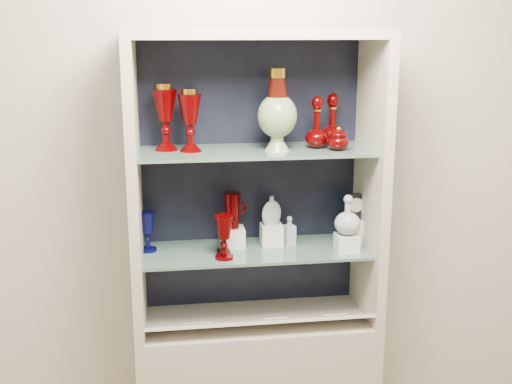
{
  "coord_description": "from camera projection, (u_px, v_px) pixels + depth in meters",
  "views": [
    {
      "loc": [
        -0.36,
        -0.95,
        1.93
      ],
      "look_at": [
        0.0,
        1.53,
        1.3
      ],
      "focal_mm": 45.0,
      "sensor_mm": 36.0,
      "label": 1
    }
  ],
  "objects": [
    {
      "name": "cabinet_back_panel",
      "position": [
        250.0,
        176.0,
        2.76
      ],
      "size": [
        0.98,
        0.02,
        1.15
      ],
      "primitive_type": "cube",
      "color": "black",
      "rests_on": "cabinet_base"
    },
    {
      "name": "shelf_lower",
      "position": [
        255.0,
        251.0,
        2.66
      ],
      "size": [
        0.92,
        0.34,
        0.01
      ],
      "primitive_type": "cube",
      "color": "slate",
      "rests_on": "cabinet_side_left"
    },
    {
      "name": "wall_back",
      "position": [
        249.0,
        157.0,
        2.77
      ],
      "size": [
        3.5,
        0.02,
        2.8
      ],
      "primitive_type": "cube",
      "color": "beige",
      "rests_on": "ground"
    },
    {
      "name": "riser_ruby_pitcher",
      "position": [
        232.0,
        237.0,
        2.69
      ],
      "size": [
        0.1,
        0.1,
        0.08
      ],
      "primitive_type": "cube",
      "color": "silver",
      "rests_on": "shelf_lower"
    },
    {
      "name": "label_card_0",
      "position": [
        199.0,
        323.0,
        2.57
      ],
      "size": [
        0.1,
        0.06,
        0.03
      ],
      "primitive_type": "cube",
      "rotation": [
        -0.44,
        0.0,
        0.0
      ],
      "color": "white",
      "rests_on": "label_ledge"
    },
    {
      "name": "enamel_urn",
      "position": [
        277.0,
        110.0,
        2.5
      ],
      "size": [
        0.16,
        0.16,
        0.32
      ],
      "primitive_type": null,
      "rotation": [
        0.0,
        0.0,
        -0.02
      ],
      "color": "#0D491D",
      "rests_on": "shelf_upper"
    },
    {
      "name": "lidded_bowl",
      "position": [
        338.0,
        138.0,
        2.53
      ],
      "size": [
        0.09,
        0.09,
        0.1
      ],
      "primitive_type": null,
      "rotation": [
        0.0,
        0.0,
        0.07
      ],
      "color": "#470000",
      "rests_on": "shelf_upper"
    },
    {
      "name": "riser_cameo_medallion",
      "position": [
        355.0,
        231.0,
        2.74
      ],
      "size": [
        0.08,
        0.08,
        0.1
      ],
      "primitive_type": "cube",
      "color": "silver",
      "rests_on": "shelf_lower"
    },
    {
      "name": "label_card_2",
      "position": [
        275.0,
        318.0,
        2.61
      ],
      "size": [
        0.1,
        0.06,
        0.03
      ],
      "primitive_type": "cube",
      "rotation": [
        -0.44,
        0.0,
        0.0
      ],
      "color": "white",
      "rests_on": "label_ledge"
    },
    {
      "name": "riser_flat_flask",
      "position": [
        271.0,
        235.0,
        2.71
      ],
      "size": [
        0.09,
        0.09,
        0.09
      ],
      "primitive_type": "cube",
      "color": "silver",
      "rests_on": "shelf_lower"
    },
    {
      "name": "riser_clear_round_decanter",
      "position": [
        347.0,
        243.0,
        2.63
      ],
      "size": [
        0.09,
        0.09,
        0.07
      ],
      "primitive_type": "cube",
      "color": "silver",
      "rests_on": "shelf_lower"
    },
    {
      "name": "clear_round_decanter",
      "position": [
        348.0,
        216.0,
        2.61
      ],
      "size": [
        0.12,
        0.12,
        0.16
      ],
      "primitive_type": null,
      "rotation": [
        0.0,
        0.0,
        -0.17
      ],
      "color": "#A0ACB9",
      "rests_on": "riser_clear_round_decanter"
    },
    {
      "name": "pedestal_lamp_left",
      "position": [
        190.0,
        120.0,
        2.5
      ],
      "size": [
        0.11,
        0.11,
        0.24
      ],
      "primitive_type": null,
      "rotation": [
        0.0,
        0.0,
        0.18
      ],
      "color": "#480000",
      "rests_on": "shelf_upper"
    },
    {
      "name": "cabinet_side_right",
      "position": [
        371.0,
        182.0,
        2.64
      ],
      "size": [
        0.04,
        0.4,
        1.15
      ],
      "primitive_type": "cube",
      "color": "#BCB29E",
      "rests_on": "cabinet_base"
    },
    {
      "name": "label_card_1",
      "position": [
        333.0,
        315.0,
        2.64
      ],
      "size": [
        0.1,
        0.06,
        0.03
      ],
      "primitive_type": "cube",
      "rotation": [
        -0.44,
        0.0,
        0.0
      ],
      "color": "white",
      "rests_on": "label_ledge"
    },
    {
      "name": "ruby_decanter_a",
      "position": [
        317.0,
        119.0,
        2.57
      ],
      "size": [
        0.12,
        0.12,
        0.24
      ],
      "primitive_type": null,
      "rotation": [
        0.0,
        0.0,
        0.39
      ],
      "color": "#470000",
      "rests_on": "shelf_upper"
    },
    {
      "name": "shelf_upper",
      "position": [
        255.0,
        151.0,
        2.56
      ],
      "size": [
        0.92,
        0.34,
        0.01
      ],
      "primitive_type": "cube",
      "color": "slate",
      "rests_on": "cabinet_side_left"
    },
    {
      "name": "label_ledge",
      "position": [
        260.0,
        322.0,
        2.6
      ],
      "size": [
        0.92,
        0.17,
        0.09
      ],
      "primitive_type": "cube",
      "rotation": [
        -0.44,
        0.0,
        0.0
      ],
      "color": "#BCB29E",
      "rests_on": "cabinet_base"
    },
    {
      "name": "label_card_3",
      "position": [
        195.0,
        323.0,
        2.56
      ],
      "size": [
        0.1,
        0.06,
        0.03
      ],
      "primitive_type": "cube",
      "rotation": [
        -0.44,
        0.0,
        0.0
      ],
      "color": "white",
      "rests_on": "label_ledge"
    },
    {
      "name": "pedestal_lamp_right",
      "position": [
        165.0,
        117.0,
        2.52
      ],
      "size": [
        0.13,
        0.13,
        0.26
      ],
      "primitive_type": null,
      "rotation": [
        0.0,
        0.0,
        0.33
      ],
      "color": "#480000",
      "rests_on": "shelf_upper"
    },
    {
      "name": "cabinet_top_cap",
      "position": [
        256.0,
        34.0,
        2.43
      ],
      "size": [
        1.0,
        0.4,
        0.04
      ],
      "primitive_type": "cube",
      "color": "#BCB29E",
      "rests_on": "cabinet_side_left"
    },
    {
      "name": "clear_square_bottle",
      "position": [
        289.0,
        231.0,
        2.7
      ],
      "size": [
        0.05,
        0.05,
        0.13
      ],
      "primitive_type": null,
      "rotation": [
        0.0,
        0.0,
        0.26
      ],
      "color": "#A0ACB9",
      "rests_on": "shelf_lower"
    },
    {
      "name": "ruby_goblet_tall",
      "position": [
        224.0,
        237.0,
        2.53
      ],
      "size": [
        0.08,
        0.08,
        0.18
      ],
      "primitive_type": null,
      "rotation": [
        0.0,
        0.0,
        -0.04
      ],
      "color": "#480000",
      "rests_on": "shelf_lower"
    },
    {
      "name": "flat_flask",
      "position": [
        272.0,
        210.0,
        2.68
      ],
      "size": [
        0.1,
        0.06,
        0.13
      ],
      "primitive_type": null,
      "rotation": [
        0.0,
        0.0,
        0.34
      ],
      "color": "#A0ABB4",
      "rests_on": "riser_flat_flask"
    },
    {
      "name": "ruby_goblet_small",
      "position": [
        223.0,
        239.0,
        2.61
      ],
      "size": [
        0.06,
        0.06,
        0.11
      ],
      "primitive_type": null,
      "rotation": [
        0.0,
        0.0,
        -0.12
      ],
      "color": "#470000",
      "rests_on": "shelf_lower"
    },
    {
      "name": "ruby_pitcher",
      "position": [
        232.0,
        210.0,
        2.67
      ],
      "size": [
        0.12,
        0.09,
        0.15
      ],
      "primitive_type": null,
      "rotation": [
        0.0,
        0.0,
        0.16
      ],
      "color": "#480000",
      "rests_on": "riser_ruby_pitcher"
    },
    {
      "name": "cobalt_goblet",
      "position": [
        148.0,
        231.0,
        2.62
      ],
      "size": [
        0.08,
        0.08,
        0.17
      ],
      "primitive_type": null,
      "rotation": [
        0.0,
        0.0,
        -0.1
      ],
      "color": "#050742",
      "rests_on": "shelf_lower"
    },
    {
      "name": "cameo_medallion",
      "position": [
        356.0,
        206.0,
        2.72
      ],
      "size": [
        0.1,
        0.04,
        0.12
      ],
      "primitive_type": null,
      "rotation": [
        0.0,
        0.0,
        0.05
      ],
      "color": "black",
      "rests_on": "riser_cameo_medallion"
    },
    {
      "name": "cabinet_side_left",
      "position": [
        135.0,
        190.0,
        2.51
      ],
      "size": [
        0.04,
        0.4,
        1.15
      ],
      "primitive_type": "cube",
      "color": "#BCB29E",
      "rests_on": "cabinet_base"
    },
    {
      "name": "ruby_decanter_b",
      "position": [
        332.0,
        118.0,
        2.64
      ],
      "size": [
        0.12,
        0.12,
        0.23
      ],
      "primitive_type": null,
      "rotation": [
        0.0,
        0.0,
        -0.23
      ],
      "color": "#470000",
      "rests_on": "shelf_upper"
    }
  ]
}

